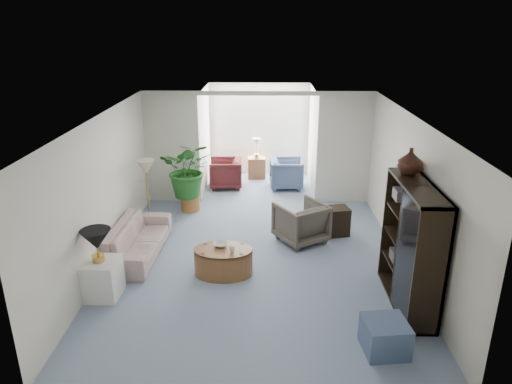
{
  "coord_description": "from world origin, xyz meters",
  "views": [
    {
      "loc": [
        0.14,
        -7.11,
        3.92
      ],
      "look_at": [
        0.0,
        0.6,
        1.1
      ],
      "focal_mm": 33.15,
      "sensor_mm": 36.0,
      "label": 1
    }
  ],
  "objects_px": {
    "sofa": "(138,239)",
    "ottoman": "(385,336)",
    "cabinet_urn": "(410,161)",
    "plant_pot": "(190,203)",
    "table_lamp": "(96,240)",
    "coffee_cup": "(232,250)",
    "side_table_dark": "(336,221)",
    "entertainment_cabinet": "(412,246)",
    "wingback_chair": "(301,222)",
    "end_table": "(101,279)",
    "sunroom_chair_blue": "(287,173)",
    "framed_picture": "(414,172)",
    "floor_lamp": "(146,167)",
    "sunroom_table": "(257,168)",
    "sunroom_chair_maroon": "(226,173)",
    "coffee_table": "(223,261)",
    "coffee_bowl": "(220,245)"
  },
  "relations": [
    {
      "from": "sofa",
      "to": "end_table",
      "type": "bearing_deg",
      "value": 173.69
    },
    {
      "from": "sofa",
      "to": "ottoman",
      "type": "height_order",
      "value": "sofa"
    },
    {
      "from": "entertainment_cabinet",
      "to": "sunroom_table",
      "type": "relative_size",
      "value": 3.32
    },
    {
      "from": "end_table",
      "to": "cabinet_urn",
      "type": "xyz_separation_m",
      "value": [
        4.51,
        0.42,
        1.72
      ]
    },
    {
      "from": "sofa",
      "to": "plant_pot",
      "type": "xyz_separation_m",
      "value": [
        0.62,
        2.08,
        -0.13
      ]
    },
    {
      "from": "table_lamp",
      "to": "plant_pot",
      "type": "height_order",
      "value": "table_lamp"
    },
    {
      "from": "coffee_bowl",
      "to": "entertainment_cabinet",
      "type": "xyz_separation_m",
      "value": [
        2.79,
        -0.87,
        0.43
      ]
    },
    {
      "from": "coffee_cup",
      "to": "side_table_dark",
      "type": "height_order",
      "value": "side_table_dark"
    },
    {
      "from": "end_table",
      "to": "ottoman",
      "type": "height_order",
      "value": "end_table"
    },
    {
      "from": "coffee_bowl",
      "to": "plant_pot",
      "type": "height_order",
      "value": "coffee_bowl"
    },
    {
      "from": "floor_lamp",
      "to": "coffee_bowl",
      "type": "bearing_deg",
      "value": -47.98
    },
    {
      "from": "table_lamp",
      "to": "sunroom_table",
      "type": "relative_size",
      "value": 0.8
    },
    {
      "from": "coffee_table",
      "to": "coffee_bowl",
      "type": "height_order",
      "value": "coffee_bowl"
    },
    {
      "from": "coffee_cup",
      "to": "sunroom_chair_blue",
      "type": "height_order",
      "value": "sunroom_chair_blue"
    },
    {
      "from": "wingback_chair",
      "to": "entertainment_cabinet",
      "type": "bearing_deg",
      "value": 92.7
    },
    {
      "from": "framed_picture",
      "to": "floor_lamp",
      "type": "bearing_deg",
      "value": 160.3
    },
    {
      "from": "cabinet_urn",
      "to": "sunroom_chair_blue",
      "type": "relative_size",
      "value": 0.48
    },
    {
      "from": "end_table",
      "to": "sofa",
      "type": "bearing_deg",
      "value": 81.57
    },
    {
      "from": "sofa",
      "to": "sunroom_chair_maroon",
      "type": "relative_size",
      "value": 2.49
    },
    {
      "from": "sunroom_chair_maroon",
      "to": "coffee_table",
      "type": "bearing_deg",
      "value": 1.34
    },
    {
      "from": "floor_lamp",
      "to": "sunroom_chair_maroon",
      "type": "xyz_separation_m",
      "value": [
        1.34,
        2.41,
        -0.89
      ]
    },
    {
      "from": "coffee_cup",
      "to": "cabinet_urn",
      "type": "height_order",
      "value": "cabinet_urn"
    },
    {
      "from": "floor_lamp",
      "to": "coffee_table",
      "type": "bearing_deg",
      "value": -48.67
    },
    {
      "from": "cabinet_urn",
      "to": "wingback_chair",
      "type": "bearing_deg",
      "value": 132.62
    },
    {
      "from": "coffee_cup",
      "to": "side_table_dark",
      "type": "xyz_separation_m",
      "value": [
        1.89,
        1.66,
        -0.22
      ]
    },
    {
      "from": "coffee_cup",
      "to": "side_table_dark",
      "type": "relative_size",
      "value": 0.17
    },
    {
      "from": "coffee_cup",
      "to": "cabinet_urn",
      "type": "xyz_separation_m",
      "value": [
        2.59,
        -0.17,
        1.52
      ]
    },
    {
      "from": "end_table",
      "to": "wingback_chair",
      "type": "xyz_separation_m",
      "value": [
        3.11,
        1.94,
        0.09
      ]
    },
    {
      "from": "end_table",
      "to": "coffee_bowl",
      "type": "distance_m",
      "value": 1.9
    },
    {
      "from": "framed_picture",
      "to": "wingback_chair",
      "type": "xyz_separation_m",
      "value": [
        -1.63,
        1.05,
        -1.32
      ]
    },
    {
      "from": "floor_lamp",
      "to": "sunroom_chair_blue",
      "type": "bearing_deg",
      "value": 40.36
    },
    {
      "from": "cabinet_urn",
      "to": "plant_pot",
      "type": "distance_m",
      "value": 5.11
    },
    {
      "from": "cabinet_urn",
      "to": "end_table",
      "type": "bearing_deg",
      "value": -174.7
    },
    {
      "from": "table_lamp",
      "to": "coffee_cup",
      "type": "height_order",
      "value": "table_lamp"
    },
    {
      "from": "entertainment_cabinet",
      "to": "plant_pot",
      "type": "relative_size",
      "value": 4.55
    },
    {
      "from": "coffee_cup",
      "to": "framed_picture",
      "type": "bearing_deg",
      "value": 6.19
    },
    {
      "from": "framed_picture",
      "to": "sunroom_chair_blue",
      "type": "xyz_separation_m",
      "value": [
        -1.77,
        4.06,
        -1.34
      ]
    },
    {
      "from": "entertainment_cabinet",
      "to": "sunroom_chair_blue",
      "type": "relative_size",
      "value": 2.29
    },
    {
      "from": "framed_picture",
      "to": "sunroom_chair_maroon",
      "type": "height_order",
      "value": "framed_picture"
    },
    {
      "from": "ottoman",
      "to": "sunroom_table",
      "type": "distance_m",
      "value": 7.09
    },
    {
      "from": "end_table",
      "to": "entertainment_cabinet",
      "type": "xyz_separation_m",
      "value": [
        4.51,
        -0.08,
        0.62
      ]
    },
    {
      "from": "entertainment_cabinet",
      "to": "sunroom_chair_maroon",
      "type": "relative_size",
      "value": 2.31
    },
    {
      "from": "ottoman",
      "to": "sunroom_chair_blue",
      "type": "bearing_deg",
      "value": 98.99
    },
    {
      "from": "sunroom_table",
      "to": "entertainment_cabinet",
      "type": "bearing_deg",
      "value": -68.39
    },
    {
      "from": "wingback_chair",
      "to": "sunroom_chair_blue",
      "type": "bearing_deg",
      "value": -119.37
    },
    {
      "from": "end_table",
      "to": "side_table_dark",
      "type": "bearing_deg",
      "value": 30.48
    },
    {
      "from": "ottoman",
      "to": "sunroom_chair_maroon",
      "type": "height_order",
      "value": "sunroom_chair_maroon"
    },
    {
      "from": "coffee_bowl",
      "to": "cabinet_urn",
      "type": "height_order",
      "value": "cabinet_urn"
    },
    {
      "from": "framed_picture",
      "to": "sunroom_chair_blue",
      "type": "distance_m",
      "value": 4.63
    },
    {
      "from": "sunroom_chair_maroon",
      "to": "coffee_cup",
      "type": "bearing_deg",
      "value": 3.2
    }
  ]
}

